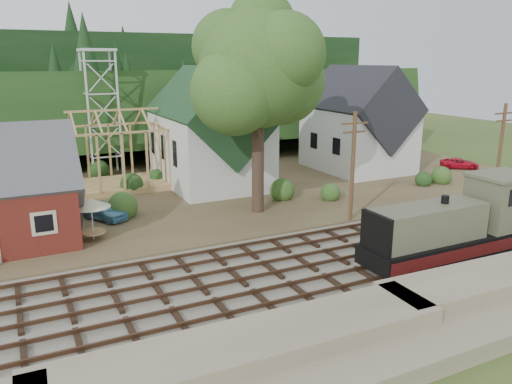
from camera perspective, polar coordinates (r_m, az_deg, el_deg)
name	(u,v)px	position (r m, az deg, el deg)	size (l,w,h in m)	color
ground	(305,267)	(28.76, 5.61, -8.52)	(140.00, 140.00, 0.00)	#384C1E
embankment	(412,340)	(22.80, 17.37, -15.82)	(64.00, 5.00, 1.60)	#7F7259
railroad_bed	(305,266)	(28.73, 5.62, -8.38)	(64.00, 11.00, 0.16)	#726B5B
village_flat	(197,192)	(44.17, -6.76, 0.02)	(64.00, 26.00, 0.30)	brown
hillside	(134,151)	(66.82, -13.76, 4.62)	(70.00, 28.00, 8.00)	#1E3F19
ridge	(111,135)	(82.33, -16.28, 6.32)	(80.00, 20.00, 12.00)	black
church	(210,131)	(45.41, -5.29, 6.95)	(8.40, 15.17, 13.00)	silver
farmhouse	(358,125)	(52.74, 11.57, 7.46)	(8.40, 10.80, 10.60)	silver
timber_frame	(116,155)	(45.77, -15.70, 4.09)	(8.20, 6.20, 6.99)	tan
lattice_tower	(98,75)	(50.98, -17.57, 12.67)	(3.20, 3.20, 12.12)	silver
big_tree	(260,77)	(36.28, 0.41, 13.02)	(10.90, 8.40, 14.70)	#38281E
telegraph_pole_near	(353,166)	(35.42, 11.00, 2.96)	(2.20, 0.28, 8.00)	#4C331E
telegraph_pole_far	(500,149)	(45.97, 26.14, 4.41)	(2.20, 0.28, 8.00)	#4C331E
locomotive	(460,226)	(31.26, 22.31, -3.60)	(11.68, 2.92, 4.68)	black
car_blue	(104,210)	(37.32, -17.03, -2.02)	(1.57, 3.89, 1.33)	#60A9CE
car_red	(460,163)	(56.87, 22.24, 3.06)	(1.78, 3.87, 1.08)	red
patio_set	(91,205)	(32.95, -18.34, -1.40)	(2.41, 2.41, 2.68)	silver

